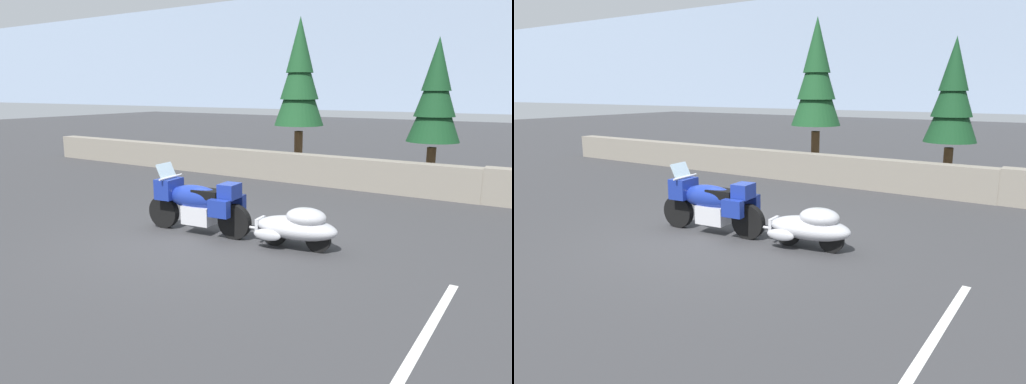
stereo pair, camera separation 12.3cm
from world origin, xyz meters
The scene contains 7 objects.
ground_plane centered at (0.00, 0.00, 0.00)m, with size 80.00×80.00×0.00m, color #38383A.
stone_guard_wall centered at (-0.09, 6.11, 0.44)m, with size 24.00×0.53×0.91m.
touring_motorcycle centered at (-0.33, 0.36, 0.62)m, with size 2.31×0.86×1.33m.
car_shaped_trailer centered at (1.76, 0.54, 0.41)m, with size 2.22×0.85×0.76m.
pine_tree_tall centered at (-1.73, 7.26, 3.13)m, with size 1.59×1.59×4.99m.
pine_tree_secondary centered at (2.50, 7.09, 2.59)m, with size 1.41×1.41×4.14m.
parking_stripe_marker centered at (4.43, -1.50, 0.00)m, with size 0.12×3.60×0.01m, color silver.
Camera 1 is at (5.48, -6.65, 2.74)m, focal length 33.62 mm.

